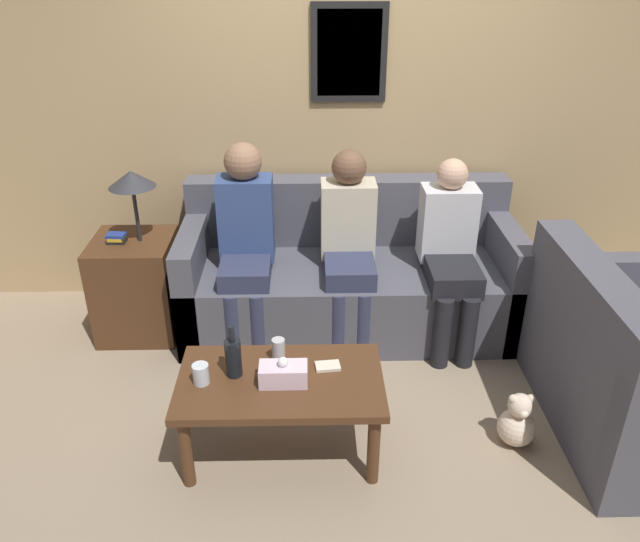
{
  "coord_description": "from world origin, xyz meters",
  "views": [
    {
      "loc": [
        -0.27,
        -3.14,
        2.3
      ],
      "look_at": [
        -0.21,
        -0.12,
        0.72
      ],
      "focal_mm": 35.0,
      "sensor_mm": 36.0,
      "label": 1
    }
  ],
  "objects": [
    {
      "name": "soda_can",
      "position": [
        -0.42,
        -0.56,
        0.5
      ],
      "size": [
        0.07,
        0.07,
        0.12
      ],
      "color": "#BCBCC1",
      "rests_on": "coffee_table"
    },
    {
      "name": "teddy_bear",
      "position": [
        0.79,
        -0.7,
        0.13
      ],
      "size": [
        0.2,
        0.2,
        0.31
      ],
      "color": "beige",
      "rests_on": "ground_plane"
    },
    {
      "name": "tissue_box",
      "position": [
        -0.39,
        -0.74,
        0.5
      ],
      "size": [
        0.23,
        0.12,
        0.15
      ],
      "color": "silver",
      "rests_on": "coffee_table"
    },
    {
      "name": "side_table_with_lamp",
      "position": [
        -1.38,
        0.43,
        0.36
      ],
      "size": [
        0.5,
        0.5,
        1.11
      ],
      "color": "#4C2D19",
      "rests_on": "ground_plane"
    },
    {
      "name": "couch_main",
      "position": [
        0.0,
        0.52,
        0.32
      ],
      "size": [
        2.16,
        0.88,
        0.93
      ],
      "color": "#4C4C56",
      "rests_on": "ground_plane"
    },
    {
      "name": "coffee_table",
      "position": [
        -0.41,
        -0.71,
        0.38
      ],
      "size": [
        1.0,
        0.58,
        0.44
      ],
      "color": "#4C2D19",
      "rests_on": "ground_plane"
    },
    {
      "name": "person_left",
      "position": [
        -0.66,
        0.37,
        0.7
      ],
      "size": [
        0.34,
        0.58,
        1.27
      ],
      "color": "#2D334C",
      "rests_on": "ground_plane"
    },
    {
      "name": "ground_plane",
      "position": [
        0.0,
        0.0,
        0.0
      ],
      "size": [
        16.0,
        16.0,
        0.0
      ],
      "primitive_type": "plane",
      "color": "gray"
    },
    {
      "name": "book_stack",
      "position": [
        -0.18,
        -0.63,
        0.45
      ],
      "size": [
        0.13,
        0.09,
        0.02
      ],
      "color": "beige",
      "rests_on": "coffee_table"
    },
    {
      "name": "couch_side",
      "position": [
        1.42,
        -0.55,
        0.33
      ],
      "size": [
        0.88,
        1.27,
        0.93
      ],
      "rotation": [
        0.0,
        0.0,
        1.57
      ],
      "color": "#4C4C56",
      "rests_on": "ground_plane"
    },
    {
      "name": "wall_back",
      "position": [
        0.0,
        0.99,
        1.3
      ],
      "size": [
        9.0,
        0.08,
        2.6
      ],
      "color": "tan",
      "rests_on": "ground_plane"
    },
    {
      "name": "drinking_glass",
      "position": [
        -0.79,
        -0.73,
        0.49
      ],
      "size": [
        0.08,
        0.08,
        0.1
      ],
      "color": "silver",
      "rests_on": "coffee_table"
    },
    {
      "name": "person_middle",
      "position": [
        -0.02,
        0.38,
        0.67
      ],
      "size": [
        0.34,
        0.59,
        1.21
      ],
      "color": "#2D334C",
      "rests_on": "ground_plane"
    },
    {
      "name": "person_right",
      "position": [
        0.61,
        0.31,
        0.64
      ],
      "size": [
        0.34,
        0.62,
        1.17
      ],
      "color": "black",
      "rests_on": "ground_plane"
    },
    {
      "name": "wine_bottle",
      "position": [
        -0.64,
        -0.67,
        0.55
      ],
      "size": [
        0.08,
        0.08,
        0.28
      ],
      "color": "black",
      "rests_on": "coffee_table"
    }
  ]
}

